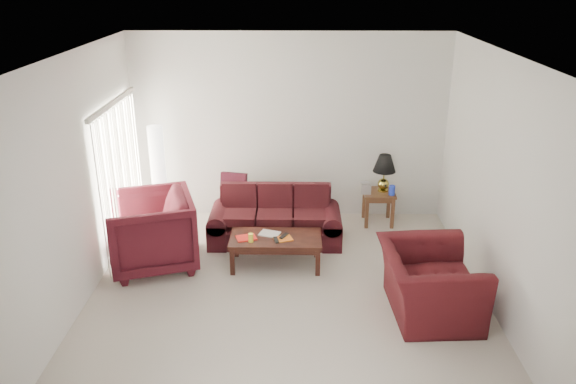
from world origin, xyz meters
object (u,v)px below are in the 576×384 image
Objects in this scene: sofa at (275,217)px; floor_lamp at (159,177)px; end_table at (378,207)px; coffee_table at (276,251)px; armchair_right at (429,283)px; armchair_left at (151,232)px.

floor_lamp is at bearing 160.08° from sofa.
coffee_table is (-1.61, -1.44, -0.05)m from end_table.
armchair_right reaches higher than coffee_table.
armchair_left reaches higher than coffee_table.
armchair_right is at bearing -35.09° from coffee_table.
armchair_right is (1.90, -1.88, 0.00)m from sofa.
armchair_right is 2.18m from coffee_table.
end_table is 3.64m from armchair_left.
end_table is 0.43× the size of coffee_table.
coffee_table is (1.71, 0.03, -0.30)m from armchair_left.
armchair_left is (-3.32, -1.47, 0.25)m from end_table.
end_table is 2.16m from coffee_table.
armchair_left is 3.74m from armchair_right.
floor_lamp is at bearing 141.36° from coffee_table.
floor_lamp is at bearing 53.68° from armchair_right.
armchair_left is 1.73m from coffee_table.
armchair_left is at bearing -82.67° from floor_lamp.
end_table is 3.53m from floor_lamp.
floor_lamp is (-1.84, 0.55, 0.43)m from sofa.
armchair_right is (3.57, -1.10, -0.12)m from armchair_left.
floor_lamp is 1.45× the size of armchair_left.
sofa is 1.97m from floor_lamp.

